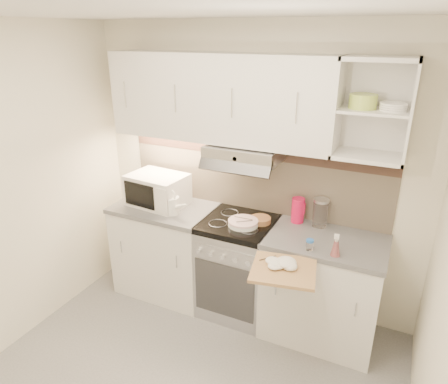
% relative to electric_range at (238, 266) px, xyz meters
% --- Properties ---
extents(room_shell, '(3.04, 2.84, 2.52)m').
position_rel_electric_range_xyz_m(room_shell, '(0.00, -0.73, 1.18)').
color(room_shell, white).
rests_on(room_shell, ground).
extents(base_cabinet_left, '(0.90, 0.60, 0.86)m').
position_rel_electric_range_xyz_m(base_cabinet_left, '(-0.75, 0.00, -0.02)').
color(base_cabinet_left, white).
rests_on(base_cabinet_left, ground).
extents(worktop_left, '(0.92, 0.62, 0.04)m').
position_rel_electric_range_xyz_m(worktop_left, '(-0.75, 0.00, 0.43)').
color(worktop_left, slate).
rests_on(worktop_left, base_cabinet_left).
extents(base_cabinet_right, '(0.90, 0.60, 0.86)m').
position_rel_electric_range_xyz_m(base_cabinet_right, '(0.75, 0.00, -0.02)').
color(base_cabinet_right, white).
rests_on(base_cabinet_right, ground).
extents(worktop_right, '(0.92, 0.62, 0.04)m').
position_rel_electric_range_xyz_m(worktop_right, '(0.75, 0.00, 0.43)').
color(worktop_right, slate).
rests_on(worktop_right, base_cabinet_right).
extents(electric_range, '(0.60, 0.60, 0.90)m').
position_rel_electric_range_xyz_m(electric_range, '(0.00, 0.00, 0.00)').
color(electric_range, '#B7B7BC').
rests_on(electric_range, ground).
extents(microwave, '(0.54, 0.42, 0.29)m').
position_rel_electric_range_xyz_m(microwave, '(-0.82, 0.01, 0.59)').
color(microwave, white).
rests_on(microwave, worktop_left).
extents(watering_can, '(0.28, 0.15, 0.24)m').
position_rel_electric_range_xyz_m(watering_can, '(-0.59, -0.11, 0.53)').
color(watering_can, white).
rests_on(watering_can, worktop_left).
extents(plate_stack, '(0.25, 0.25, 0.05)m').
position_rel_electric_range_xyz_m(plate_stack, '(0.07, -0.06, 0.47)').
color(plate_stack, white).
rests_on(plate_stack, electric_range).
extents(bread_loaf, '(0.18, 0.18, 0.04)m').
position_rel_electric_range_xyz_m(bread_loaf, '(0.17, 0.06, 0.47)').
color(bread_loaf, '#AD6342').
rests_on(bread_loaf, electric_range).
extents(pink_pitcher, '(0.11, 0.11, 0.21)m').
position_rel_electric_range_xyz_m(pink_pitcher, '(0.45, 0.20, 0.56)').
color(pink_pitcher, '#D80E44').
rests_on(pink_pitcher, worktop_right).
extents(glass_jar, '(0.13, 0.13, 0.24)m').
position_rel_electric_range_xyz_m(glass_jar, '(0.64, 0.20, 0.57)').
color(glass_jar, white).
rests_on(glass_jar, worktop_right).
extents(spice_jar, '(0.06, 0.06, 0.08)m').
position_rel_electric_range_xyz_m(spice_jar, '(0.66, -0.22, 0.49)').
color(spice_jar, white).
rests_on(spice_jar, worktop_right).
extents(spray_bottle, '(0.07, 0.07, 0.18)m').
position_rel_electric_range_xyz_m(spray_bottle, '(0.85, -0.22, 0.52)').
color(spray_bottle, '#D87A7F').
rests_on(spray_bottle, worktop_right).
extents(cutting_board, '(0.51, 0.47, 0.02)m').
position_rel_electric_range_xyz_m(cutting_board, '(0.56, -0.52, 0.42)').
color(cutting_board, tan).
rests_on(cutting_board, base_cabinet_right).
extents(dish_towel, '(0.32, 0.30, 0.07)m').
position_rel_electric_range_xyz_m(dish_towel, '(0.55, -0.53, 0.47)').
color(dish_towel, beige).
rests_on(dish_towel, cutting_board).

